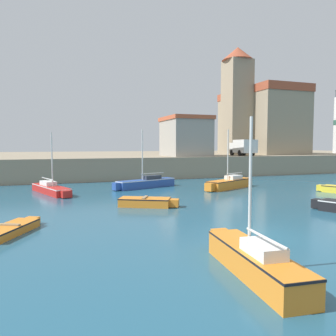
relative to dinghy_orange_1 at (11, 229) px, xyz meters
name	(u,v)px	position (x,y,z in m)	size (l,w,h in m)	color
ground_plane	(261,235)	(10.76, -4.05, -0.23)	(200.00, 200.00, 0.00)	#235670
quay_seawall	(108,161)	(10.76, 39.95, 1.08)	(120.00, 40.00, 2.62)	gray
dinghy_orange_1	(11,229)	(0.00, 0.00, 0.00)	(2.53, 3.75, 0.48)	orange
sailboat_red_2	(51,189)	(1.68, 12.84, 0.18)	(3.28, 6.57, 5.17)	red
dinghy_orange_3	(147,202)	(7.74, 4.40, 0.09)	(3.99, 2.75, 0.65)	orange
sailboat_orange_4	(230,183)	(17.61, 10.63, 0.28)	(6.25, 3.91, 5.52)	orange
sailboat_orange_5	(253,259)	(7.79, -7.85, 0.28)	(1.64, 5.50, 4.98)	orange
sailboat_blue_6	(146,183)	(10.25, 13.69, 0.26)	(6.59, 3.35, 5.57)	#284C9E
church	(257,118)	(33.83, 29.96, 8.25)	(12.50, 15.13, 16.35)	gray
harbor_shed_near_wharf	(186,136)	(18.76, 24.40, 5.04)	(5.52, 6.95, 5.25)	gray
truck_on_quay	(243,147)	(26.74, 22.86, 3.61)	(2.37, 4.41, 2.20)	silver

